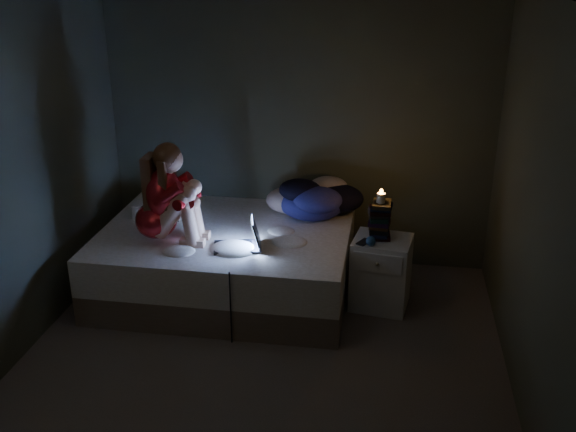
% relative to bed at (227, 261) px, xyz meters
% --- Properties ---
extents(floor, '(3.60, 3.80, 0.02)m').
position_rel_bed_xyz_m(floor, '(0.52, -1.10, -0.31)').
color(floor, '#48403E').
rests_on(floor, ground).
extents(wall_back, '(3.60, 0.02, 2.60)m').
position_rel_bed_xyz_m(wall_back, '(0.52, 0.81, 1.00)').
color(wall_back, '#383A32').
rests_on(wall_back, ground).
extents(wall_front, '(3.60, 0.02, 2.60)m').
position_rel_bed_xyz_m(wall_front, '(0.52, -3.01, 1.00)').
color(wall_front, '#383A32').
rests_on(wall_front, ground).
extents(wall_left, '(0.02, 3.80, 2.60)m').
position_rel_bed_xyz_m(wall_left, '(-1.29, -1.10, 1.00)').
color(wall_left, '#383A32').
rests_on(wall_left, ground).
extents(wall_right, '(0.02, 3.80, 2.60)m').
position_rel_bed_xyz_m(wall_right, '(2.33, -1.10, 1.00)').
color(wall_right, '#383A32').
rests_on(wall_right, ground).
extents(bed, '(2.15, 1.61, 0.59)m').
position_rel_bed_xyz_m(bed, '(0.00, 0.00, 0.00)').
color(bed, '#B5AF9F').
rests_on(bed, ground).
extents(pillow, '(0.44, 0.31, 0.13)m').
position_rel_bed_xyz_m(pillow, '(-0.67, 0.26, 0.36)').
color(pillow, white).
rests_on(pillow, bed).
extents(woman, '(0.53, 0.35, 0.85)m').
position_rel_bed_xyz_m(woman, '(-0.51, -0.28, 0.72)').
color(woman, maroon).
rests_on(woman, bed).
extents(laptop, '(0.43, 0.35, 0.27)m').
position_rel_bed_xyz_m(laptop, '(0.18, -0.35, 0.43)').
color(laptop, black).
rests_on(laptop, bed).
extents(clothes_pile, '(0.69, 0.58, 0.38)m').
position_rel_bed_xyz_m(clothes_pile, '(0.70, 0.45, 0.48)').
color(clothes_pile, navy).
rests_on(clothes_pile, bed).
extents(nightstand, '(0.52, 0.48, 0.62)m').
position_rel_bed_xyz_m(nightstand, '(1.36, -0.05, 0.02)').
color(nightstand, silver).
rests_on(nightstand, ground).
extents(book_stack, '(0.19, 0.25, 0.30)m').
position_rel_bed_xyz_m(book_stack, '(1.33, -0.02, 0.48)').
color(book_stack, black).
rests_on(book_stack, nightstand).
extents(candle, '(0.07, 0.07, 0.08)m').
position_rel_bed_xyz_m(candle, '(1.33, -0.02, 0.67)').
color(candle, beige).
rests_on(candle, book_stack).
extents(phone, '(0.11, 0.16, 0.01)m').
position_rel_bed_xyz_m(phone, '(1.22, -0.17, 0.33)').
color(phone, black).
rests_on(phone, nightstand).
extents(blue_orb, '(0.08, 0.08, 0.08)m').
position_rel_bed_xyz_m(blue_orb, '(1.29, -0.21, 0.37)').
color(blue_orb, navy).
rests_on(blue_orb, nightstand).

